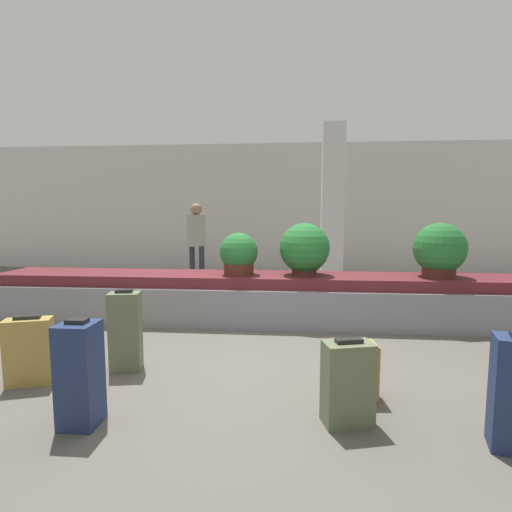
{
  "coord_description": "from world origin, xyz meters",
  "views": [
    {
      "loc": [
        0.48,
        -3.9,
        1.51
      ],
      "look_at": [
        0.0,
        1.45,
        0.91
      ],
      "focal_mm": 28.0,
      "sensor_mm": 36.0,
      "label": 1
    }
  ],
  "objects_px": {
    "suitcase_0": "(355,370)",
    "suitcase_5": "(348,383)",
    "suitcase_4": "(125,331)",
    "pillar": "(332,207)",
    "potted_plant_1": "(305,249)",
    "suitcase_2": "(80,374)",
    "suitcase_3": "(29,351)",
    "potted_plant_0": "(239,254)",
    "traveler_0": "(197,237)",
    "potted_plant_2": "(440,250)"
  },
  "relations": [
    {
      "from": "suitcase_3",
      "to": "traveler_0",
      "type": "distance_m",
      "value": 4.83
    },
    {
      "from": "suitcase_0",
      "to": "potted_plant_1",
      "type": "distance_m",
      "value": 2.34
    },
    {
      "from": "potted_plant_0",
      "to": "potted_plant_2",
      "type": "xyz_separation_m",
      "value": [
        2.64,
        0.07,
        0.07
      ]
    },
    {
      "from": "suitcase_5",
      "to": "potted_plant_1",
      "type": "xyz_separation_m",
      "value": [
        -0.23,
        2.6,
        0.7
      ]
    },
    {
      "from": "suitcase_2",
      "to": "suitcase_0",
      "type": "bearing_deg",
      "value": 16.36
    },
    {
      "from": "suitcase_0",
      "to": "suitcase_5",
      "type": "distance_m",
      "value": 0.44
    },
    {
      "from": "suitcase_2",
      "to": "potted_plant_2",
      "type": "height_order",
      "value": "potted_plant_2"
    },
    {
      "from": "potted_plant_1",
      "to": "potted_plant_2",
      "type": "xyz_separation_m",
      "value": [
        1.76,
        0.02,
        -0.0
      ]
    },
    {
      "from": "suitcase_0",
      "to": "potted_plant_2",
      "type": "height_order",
      "value": "potted_plant_2"
    },
    {
      "from": "suitcase_2",
      "to": "suitcase_5",
      "type": "distance_m",
      "value": 1.89
    },
    {
      "from": "suitcase_2",
      "to": "potted_plant_2",
      "type": "distance_m",
      "value": 4.45
    },
    {
      "from": "pillar",
      "to": "suitcase_0",
      "type": "relative_size",
      "value": 6.67
    },
    {
      "from": "potted_plant_0",
      "to": "potted_plant_2",
      "type": "height_order",
      "value": "potted_plant_2"
    },
    {
      "from": "suitcase_0",
      "to": "suitcase_3",
      "type": "height_order",
      "value": "suitcase_3"
    },
    {
      "from": "suitcase_0",
      "to": "suitcase_2",
      "type": "height_order",
      "value": "suitcase_2"
    },
    {
      "from": "potted_plant_0",
      "to": "traveler_0",
      "type": "relative_size",
      "value": 0.34
    },
    {
      "from": "suitcase_0",
      "to": "suitcase_5",
      "type": "bearing_deg",
      "value": -111.73
    },
    {
      "from": "suitcase_2",
      "to": "suitcase_4",
      "type": "height_order",
      "value": "suitcase_4"
    },
    {
      "from": "traveler_0",
      "to": "pillar",
      "type": "bearing_deg",
      "value": -41.1
    },
    {
      "from": "potted_plant_1",
      "to": "potted_plant_2",
      "type": "relative_size",
      "value": 0.99
    },
    {
      "from": "pillar",
      "to": "suitcase_3",
      "type": "relative_size",
      "value": 5.21
    },
    {
      "from": "suitcase_0",
      "to": "potted_plant_2",
      "type": "xyz_separation_m",
      "value": [
        1.4,
        2.2,
        0.78
      ]
    },
    {
      "from": "suitcase_3",
      "to": "potted_plant_2",
      "type": "xyz_separation_m",
      "value": [
        4.2,
        2.2,
        0.71
      ]
    },
    {
      "from": "pillar",
      "to": "suitcase_5",
      "type": "relative_size",
      "value": 5.13
    },
    {
      "from": "suitcase_2",
      "to": "suitcase_4",
      "type": "bearing_deg",
      "value": 94.6
    },
    {
      "from": "suitcase_0",
      "to": "suitcase_4",
      "type": "height_order",
      "value": "suitcase_4"
    },
    {
      "from": "pillar",
      "to": "suitcase_3",
      "type": "distance_m",
      "value": 5.89
    },
    {
      "from": "suitcase_5",
      "to": "potted_plant_1",
      "type": "bearing_deg",
      "value": 80.71
    },
    {
      "from": "pillar",
      "to": "traveler_0",
      "type": "bearing_deg",
      "value": -178.21
    },
    {
      "from": "suitcase_3",
      "to": "potted_plant_1",
      "type": "xyz_separation_m",
      "value": [
        2.44,
        2.18,
        0.71
      ]
    },
    {
      "from": "suitcase_0",
      "to": "suitcase_3",
      "type": "bearing_deg",
      "value": 174.25
    },
    {
      "from": "suitcase_4",
      "to": "suitcase_0",
      "type": "bearing_deg",
      "value": -20.46
    },
    {
      "from": "suitcase_0",
      "to": "potted_plant_0",
      "type": "relative_size",
      "value": 0.84
    },
    {
      "from": "potted_plant_1",
      "to": "potted_plant_2",
      "type": "bearing_deg",
      "value": 0.54
    },
    {
      "from": "suitcase_0",
      "to": "suitcase_4",
      "type": "bearing_deg",
      "value": 164.0
    },
    {
      "from": "suitcase_4",
      "to": "potted_plant_2",
      "type": "distance_m",
      "value": 3.99
    },
    {
      "from": "pillar",
      "to": "potted_plant_1",
      "type": "xyz_separation_m",
      "value": [
        -0.62,
        -2.67,
        -0.6
      ]
    },
    {
      "from": "potted_plant_0",
      "to": "potted_plant_2",
      "type": "relative_size",
      "value": 0.8
    },
    {
      "from": "suitcase_5",
      "to": "traveler_0",
      "type": "distance_m",
      "value": 5.73
    },
    {
      "from": "suitcase_2",
      "to": "suitcase_3",
      "type": "relative_size",
      "value": 1.25
    },
    {
      "from": "pillar",
      "to": "potted_plant_2",
      "type": "bearing_deg",
      "value": -66.84
    },
    {
      "from": "suitcase_4",
      "to": "potted_plant_0",
      "type": "distance_m",
      "value": 2.03
    },
    {
      "from": "pillar",
      "to": "suitcase_2",
      "type": "relative_size",
      "value": 4.15
    },
    {
      "from": "potted_plant_1",
      "to": "suitcase_2",
      "type": "bearing_deg",
      "value": -120.6
    },
    {
      "from": "suitcase_5",
      "to": "traveler_0",
      "type": "bearing_deg",
      "value": 99.77
    },
    {
      "from": "suitcase_4",
      "to": "suitcase_3",
      "type": "bearing_deg",
      "value": -162.18
    },
    {
      "from": "suitcase_0",
      "to": "potted_plant_0",
      "type": "height_order",
      "value": "potted_plant_0"
    },
    {
      "from": "suitcase_3",
      "to": "suitcase_5",
      "type": "bearing_deg",
      "value": -27.39
    },
    {
      "from": "suitcase_5",
      "to": "potted_plant_0",
      "type": "bearing_deg",
      "value": 99.21
    },
    {
      "from": "potted_plant_2",
      "to": "pillar",
      "type": "bearing_deg",
      "value": 113.16
    }
  ]
}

